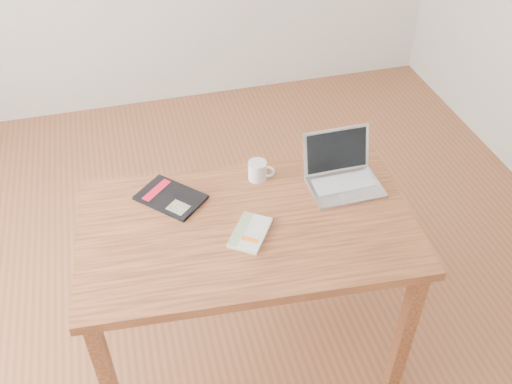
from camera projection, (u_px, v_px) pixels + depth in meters
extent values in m
plane|color=brown|center=(219.00, 312.00, 2.76)|extent=(4.00, 4.00, 0.00)
cube|color=brown|center=(247.00, 228.00, 2.15)|extent=(1.32, 0.82, 0.04)
cube|color=brown|center=(108.00, 379.00, 2.09)|extent=(0.06, 0.06, 0.71)
cube|color=brown|center=(405.00, 331.00, 2.25)|extent=(0.06, 0.06, 0.71)
cube|color=brown|center=(109.00, 257.00, 2.55)|extent=(0.06, 0.06, 0.71)
cube|color=brown|center=(357.00, 224.00, 2.71)|extent=(0.06, 0.06, 0.71)
cube|color=silver|center=(250.00, 233.00, 2.10)|extent=(0.20, 0.22, 0.01)
cube|color=white|center=(250.00, 233.00, 2.10)|extent=(0.20, 0.22, 0.02)
cube|color=gray|center=(241.00, 229.00, 2.10)|extent=(0.13, 0.17, 0.00)
cube|color=#E35E10|center=(250.00, 239.00, 2.06)|extent=(0.06, 0.05, 0.00)
cube|color=black|center=(171.00, 197.00, 2.25)|extent=(0.29, 0.30, 0.01)
cube|color=#B90D24|center=(157.00, 190.00, 2.27)|extent=(0.13, 0.12, 0.00)
cube|color=gray|center=(178.00, 207.00, 2.19)|extent=(0.10, 0.10, 0.00)
cube|color=silver|center=(346.00, 188.00, 2.29)|extent=(0.29, 0.20, 0.01)
cube|color=silver|center=(344.00, 182.00, 2.30)|extent=(0.24, 0.10, 0.00)
cube|color=#BCBCC1|center=(351.00, 195.00, 2.24)|extent=(0.09, 0.04, 0.00)
cube|color=silver|center=(336.00, 150.00, 2.32)|extent=(0.28, 0.06, 0.18)
cube|color=black|center=(337.00, 151.00, 2.31)|extent=(0.26, 0.05, 0.16)
cylinder|color=silver|center=(257.00, 171.00, 2.32)|extent=(0.08, 0.08, 0.08)
cylinder|color=black|center=(257.00, 163.00, 2.29)|extent=(0.06, 0.06, 0.01)
torus|color=silver|center=(268.00, 172.00, 2.31)|extent=(0.06, 0.03, 0.06)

